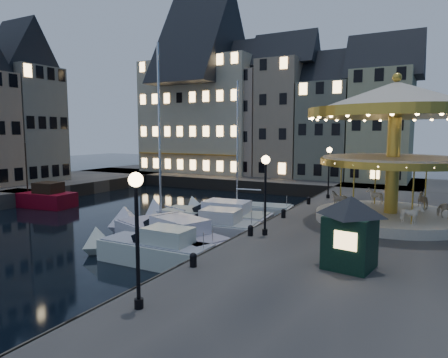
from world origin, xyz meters
The scene contains 28 objects.
ground centered at (0.00, 0.00, 0.00)m, with size 160.00×160.00×0.00m, color black.
quay_east centered at (14.00, 6.00, 0.65)m, with size 16.00×56.00×1.30m, color #474442.
quay_north centered at (-8.00, 28.00, 0.65)m, with size 44.00×12.00×1.30m, color #474442.
quaywall_e centered at (6.00, 6.00, 0.65)m, with size 0.15×44.00×1.30m, color #47423A.
quaywall_n centered at (-6.00, 22.00, 0.65)m, with size 48.00×0.15×1.30m, color #47423A.
streetlamp_a centered at (7.20, -9.00, 4.02)m, with size 0.44×0.44×4.17m.
streetlamp_b centered at (7.20, 1.00, 4.02)m, with size 0.44×0.44×4.17m.
streetlamp_c centered at (7.20, 14.50, 4.02)m, with size 0.44×0.44×4.17m.
bollard_a centered at (6.60, -5.00, 1.60)m, with size 0.30×0.30×0.57m.
bollard_b centered at (6.60, 0.50, 1.60)m, with size 0.30×0.30×0.57m.
bollard_c centered at (6.60, 5.50, 1.60)m, with size 0.30×0.30×0.57m.
bollard_d centered at (6.60, 11.00, 1.60)m, with size 0.30×0.30×0.57m.
townhouse_na centered at (-19.50, 30.00, 7.78)m, with size 5.50×8.00×12.80m.
townhouse_nb centered at (-14.05, 30.00, 8.28)m, with size 6.16×8.00×13.80m.
townhouse_nc centered at (-8.00, 30.00, 8.78)m, with size 6.82×8.00×14.80m.
townhouse_nd centered at (-2.25, 30.00, 9.28)m, with size 5.50×8.00×15.80m.
townhouse_ne centered at (3.20, 30.00, 7.78)m, with size 6.16×8.00×12.80m.
townhouse_nf centered at (9.25, 30.00, 8.28)m, with size 6.82×8.00×13.80m.
townhouse_wc centered at (-26.00, 10.95, 8.48)m, with size 8.80×5.50×14.20m.
hotel_corner centered at (-14.00, 30.00, 9.78)m, with size 17.60×9.00×16.80m.
motorboat_b centered at (2.24, -2.33, 0.64)m, with size 7.22×2.13×2.15m.
motorboat_c centered at (1.17, 0.45, 0.68)m, with size 9.56×5.53×12.90m.
motorboat_d centered at (2.24, 3.04, 0.64)m, with size 7.13×3.04×2.15m.
motorboat_e centered at (0.96, 5.87, 0.64)m, with size 9.07×3.39×2.15m.
motorboat_f centered at (1.41, 9.66, 0.53)m, with size 8.27×3.16×10.92m.
red_fishing_boat centered at (-16.83, 5.43, 0.70)m, with size 7.62×3.40×5.91m.
carousel centered at (12.66, 7.52, 7.08)m, with size 10.03×10.03×8.78m.
ticket_kiosk centered at (12.11, -2.16, 3.24)m, with size 2.79×2.79×3.27m.
Camera 1 is at (15.00, -18.01, 6.61)m, focal length 32.00 mm.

